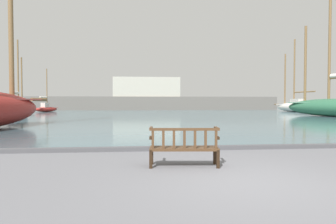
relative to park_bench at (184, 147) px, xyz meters
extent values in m
plane|color=slate|center=(0.97, -1.44, -0.47)|extent=(160.00, 160.00, 0.00)
cube|color=#476670|center=(0.97, 42.56, -0.43)|extent=(100.00, 80.00, 0.08)
cube|color=#4C4C50|center=(0.97, 2.41, -0.41)|extent=(40.00, 0.30, 0.12)
cube|color=black|center=(-0.74, 0.33, -0.26)|extent=(0.08, 0.08, 0.42)
cube|color=black|center=(0.79, 0.19, -0.26)|extent=(0.08, 0.08, 0.42)
cube|color=black|center=(-0.78, -0.12, -0.26)|extent=(0.08, 0.08, 0.42)
cube|color=black|center=(0.74, -0.26, -0.26)|extent=(0.08, 0.08, 0.42)
cube|color=#4C331E|center=(0.00, 0.04, -0.05)|extent=(1.64, 0.67, 0.06)
cube|color=#4C331E|center=(-0.02, -0.18, 0.42)|extent=(1.60, 0.20, 0.06)
cube|color=#4C331E|center=(-0.73, -0.12, 0.19)|extent=(0.06, 0.05, 0.41)
cube|color=#4C331E|center=(-0.49, -0.14, 0.19)|extent=(0.06, 0.05, 0.41)
cube|color=#4C331E|center=(-0.26, -0.16, 0.19)|extent=(0.06, 0.05, 0.41)
cube|color=#4C331E|center=(-0.02, -0.18, 0.19)|extent=(0.06, 0.05, 0.41)
cube|color=#4C331E|center=(0.22, -0.21, 0.19)|extent=(0.06, 0.05, 0.41)
cube|color=#4C331E|center=(0.46, -0.23, 0.19)|extent=(0.06, 0.05, 0.41)
cube|color=#4C331E|center=(0.70, -0.25, 0.19)|extent=(0.06, 0.05, 0.41)
cube|color=black|center=(-0.77, 0.02, 0.22)|extent=(0.09, 0.30, 0.06)
cube|color=#4C331E|center=(-0.76, 0.11, 0.43)|extent=(0.10, 0.47, 0.04)
cube|color=black|center=(0.76, -0.12, 0.22)|extent=(0.09, 0.30, 0.06)
cube|color=#4C331E|center=(0.77, -0.04, 0.43)|extent=(0.10, 0.47, 0.04)
ellipsoid|color=maroon|center=(-14.67, 39.43, -0.03)|extent=(2.79, 5.20, 0.73)
cube|color=#C6514C|center=(-14.67, 39.43, 0.18)|extent=(2.29, 4.53, 0.08)
cube|color=beige|center=(-14.79, 39.07, 0.60)|extent=(1.02, 1.26, 0.77)
cylinder|color=brown|center=(-14.63, 39.55, 3.13)|extent=(0.13, 0.13, 5.84)
cylinder|color=brown|center=(-14.90, 38.71, 1.69)|extent=(0.64, 1.72, 0.11)
cylinder|color=silver|center=(-14.90, 38.71, 1.79)|extent=(0.68, 1.58, 0.21)
ellipsoid|color=#2D6647|center=(18.32, 21.47, 0.50)|extent=(5.97, 10.81, 1.79)
cube|color=#5B9375|center=(18.32, 21.47, 0.99)|extent=(4.93, 9.40, 0.08)
cylinder|color=brown|center=(18.23, 21.72, 6.46)|extent=(0.26, 0.26, 10.84)
cylinder|color=brown|center=(17.27, 24.45, 5.21)|extent=(0.26, 0.26, 8.36)
ellipsoid|color=black|center=(-13.02, 24.48, 0.18)|extent=(2.30, 5.92, 1.13)
cube|color=#4C4C51|center=(-13.02, 24.48, 0.49)|extent=(1.84, 5.18, 0.08)
cube|color=beige|center=(-12.96, 24.05, 0.91)|extent=(0.96, 1.30, 0.76)
cylinder|color=brown|center=(-13.05, 24.62, 3.92)|extent=(0.14, 0.14, 6.77)
cylinder|color=brown|center=(-12.88, 23.57, 1.87)|extent=(0.44, 2.11, 0.11)
cylinder|color=silver|center=(-12.88, 23.57, 1.98)|extent=(0.52, 1.91, 0.23)
cylinder|color=brown|center=(-13.29, 26.19, 3.15)|extent=(0.14, 0.14, 5.24)
ellipsoid|color=silver|center=(22.24, 35.60, 0.30)|extent=(3.09, 8.59, 1.37)
cube|color=white|center=(22.24, 35.60, 0.68)|extent=(2.44, 7.53, 0.08)
cube|color=beige|center=(22.31, 34.98, 1.13)|extent=(1.40, 2.09, 0.83)
cylinder|color=brown|center=(22.21, 35.81, 5.57)|extent=(0.21, 0.21, 9.71)
cylinder|color=brown|center=(22.47, 33.56, 2.51)|extent=(0.69, 4.53, 0.17)
cylinder|color=brown|center=(21.95, 38.11, 4.66)|extent=(0.21, 0.21, 7.90)
cylinder|color=brown|center=(21.69, 40.36, 0.70)|extent=(0.31, 1.19, 0.17)
cylinder|color=brown|center=(-8.81, 12.47, 6.36)|extent=(0.29, 0.29, 10.22)
cylinder|color=brown|center=(-8.25, 15.79, 1.23)|extent=(0.58, 2.11, 0.24)
cube|color=#66605B|center=(0.97, 48.12, 0.80)|extent=(47.94, 2.40, 2.54)
cube|color=#B7B2A3|center=(0.55, 48.12, 3.84)|extent=(12.15, 2.00, 3.55)
camera|label=1|loc=(-1.07, -6.88, 1.03)|focal=32.00mm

